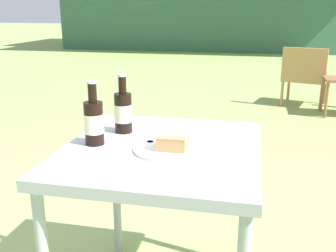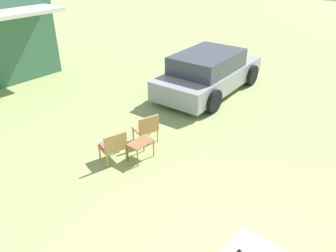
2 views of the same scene
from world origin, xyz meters
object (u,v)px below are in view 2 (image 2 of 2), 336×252
(wicker_chair_plain, at_px, (147,127))
(garden_side_table, at_px, (141,144))
(parked_car, at_px, (209,72))
(wicker_chair_cushioned, at_px, (113,145))

(wicker_chair_plain, xyz_separation_m, garden_side_table, (-0.62, -0.39, -0.04))
(wicker_chair_plain, bearing_deg, parked_car, -152.17)
(parked_car, distance_m, garden_side_table, 4.48)
(parked_car, distance_m, wicker_chair_plain, 3.80)
(parked_car, relative_size, wicker_chair_cushioned, 5.88)
(parked_car, height_order, wicker_chair_plain, parked_car)
(garden_side_table, bearing_deg, parked_car, 13.53)
(parked_car, relative_size, wicker_chair_plain, 5.88)
(wicker_chair_cushioned, xyz_separation_m, wicker_chair_plain, (1.08, -0.02, 0.00))
(wicker_chair_plain, bearing_deg, garden_side_table, 50.10)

